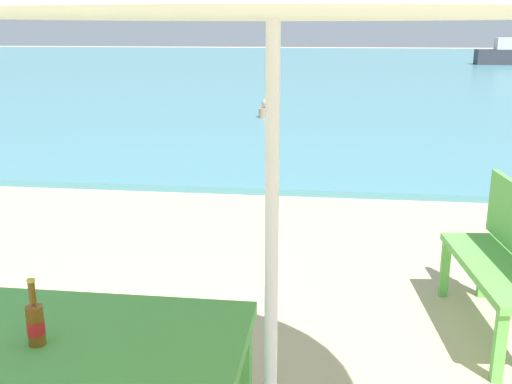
{
  "coord_description": "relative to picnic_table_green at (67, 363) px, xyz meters",
  "views": [
    {
      "loc": [
        0.2,
        -1.68,
        1.91
      ],
      "look_at": [
        -0.4,
        3.0,
        0.6
      ],
      "focal_mm": 41.6,
      "sensor_mm": 36.0,
      "label": 1
    }
  ],
  "objects": [
    {
      "name": "sea_water",
      "position": [
        0.8,
        29.74,
        -0.61
      ],
      "size": [
        120.0,
        50.0,
        0.08
      ],
      "primitive_type": "cube",
      "color": "teal",
      "rests_on": "ground_plane"
    },
    {
      "name": "picnic_table_green",
      "position": [
        0.0,
        0.0,
        0.0
      ],
      "size": [
        1.4,
        0.8,
        0.76
      ],
      "color": "#4C9E47",
      "rests_on": "ground_plane"
    },
    {
      "name": "bench_green_left",
      "position": [
        2.12,
        1.69,
        -0.11
      ],
      "size": [
        0.47,
        1.23,
        0.95
      ],
      "color": "#60B24C",
      "rests_on": "ground_plane"
    },
    {
      "name": "boat_fishing_trawler",
      "position": [
        10.05,
        30.34,
        -0.09
      ],
      "size": [
        3.68,
        1.0,
        1.34
      ],
      "color": "#38383F",
      "rests_on": "sea_water"
    },
    {
      "name": "swimmer_person",
      "position": [
        -0.35,
        10.43,
        -0.41
      ],
      "size": [
        0.34,
        0.34,
        0.41
      ],
      "color": "tan",
      "rests_on": "sea_water"
    },
    {
      "name": "beer_bottle_amber",
      "position": [
        -0.08,
        -0.06,
        0.2
      ],
      "size": [
        0.07,
        0.07,
        0.26
      ],
      "color": "brown",
      "rests_on": "picnic_table_green"
    }
  ]
}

